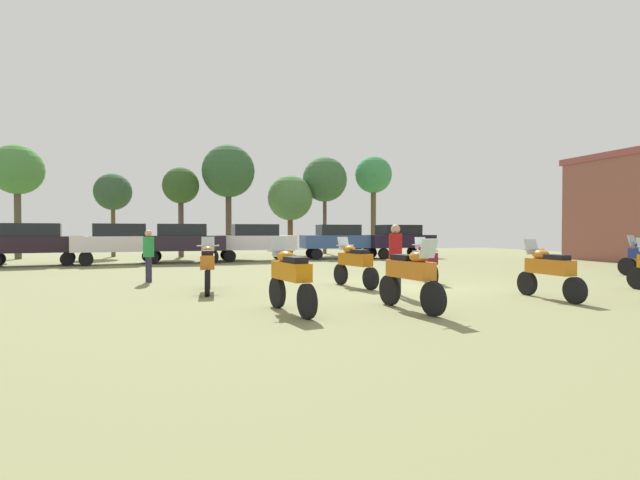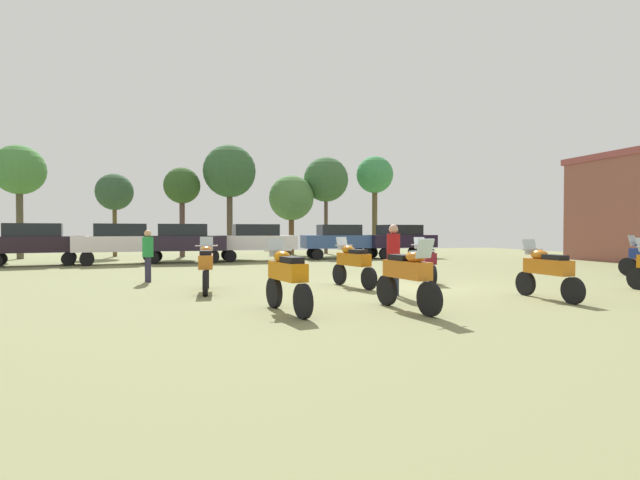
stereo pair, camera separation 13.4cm
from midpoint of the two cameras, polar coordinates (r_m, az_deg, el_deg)
ground_plane at (r=14.63m, az=10.44°, el=-5.45°), size 44.00×52.00×0.02m
motorcycle_1 at (r=12.72m, az=25.65°, el=-3.28°), size 0.62×2.14×1.45m
motorcycle_2 at (r=10.00m, az=10.53°, el=-4.20°), size 0.66×2.17×1.51m
motorcycle_3 at (r=13.18m, az=-13.71°, el=-2.94°), size 0.62×2.30×1.49m
motorcycle_4 at (r=13.96m, az=3.91°, el=-2.73°), size 0.75×2.14×1.47m
motorcycle_5 at (r=9.60m, az=-3.99°, el=-4.44°), size 0.69×2.10×1.50m
motorcycle_7 at (r=15.61m, az=12.41°, el=-2.38°), size 0.77×2.20×1.45m
car_1 at (r=26.02m, az=-8.03°, el=0.06°), size 4.33×1.87×2.00m
car_2 at (r=25.23m, az=-16.37°, el=-0.01°), size 4.43×2.13×2.00m
car_3 at (r=25.94m, az=-31.56°, el=-0.11°), size 4.54×2.48×2.00m
car_4 at (r=28.90m, az=9.34°, el=0.16°), size 4.46×2.24×2.00m
car_5 at (r=27.72m, az=2.08°, el=0.14°), size 4.39×2.02×2.00m
car_6 at (r=25.33m, az=-23.30°, el=-0.06°), size 4.54×2.49×2.00m
person_1 at (r=12.26m, az=8.80°, el=-1.65°), size 0.35×0.35×1.82m
person_2 at (r=16.14m, az=-20.25°, el=-1.36°), size 0.44×0.44×1.68m
tree_1 at (r=32.68m, az=-32.88°, el=7.05°), size 2.87×2.87×6.63m
tree_3 at (r=35.13m, az=6.37°, el=7.66°), size 2.70×2.70×7.11m
tree_4 at (r=33.96m, az=0.47°, el=7.28°), size 3.19×3.19×6.91m
tree_5 at (r=31.12m, az=-11.14°, el=8.08°), size 3.36×3.36×7.16m
tree_6 at (r=32.66m, az=-23.87°, el=5.28°), size 2.31×2.31×5.26m
tree_7 at (r=32.94m, az=-3.74°, el=5.05°), size 3.13×3.13×5.50m
tree_8 at (r=30.98m, az=-16.61°, el=6.18°), size 2.26×2.26×5.62m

